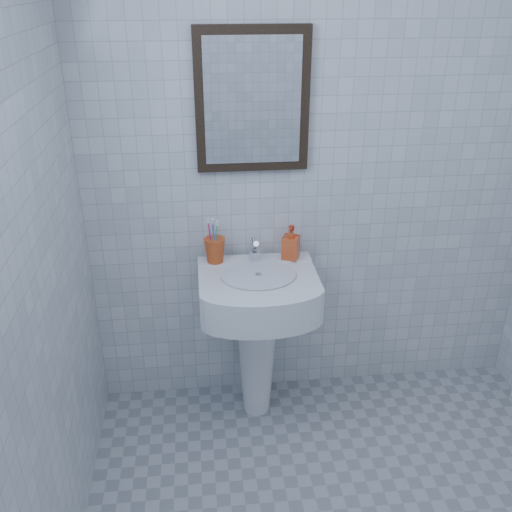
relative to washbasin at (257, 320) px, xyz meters
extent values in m
cube|color=silver|center=(0.31, 0.21, 0.69)|extent=(2.20, 0.02, 2.50)
cone|color=white|center=(0.00, 0.02, -0.22)|extent=(0.21, 0.21, 0.67)
cube|color=white|center=(0.00, -0.03, 0.18)|extent=(0.54, 0.39, 0.16)
cube|color=white|center=(0.00, 0.12, 0.25)|extent=(0.54, 0.10, 0.03)
cylinder|color=silver|center=(0.00, -0.05, 0.27)|extent=(0.34, 0.34, 0.01)
cylinder|color=silver|center=(0.00, 0.10, 0.29)|extent=(0.05, 0.05, 0.05)
cylinder|color=silver|center=(0.00, 0.09, 0.35)|extent=(0.03, 0.10, 0.08)
cylinder|color=silver|center=(0.00, 0.12, 0.33)|extent=(0.03, 0.05, 0.09)
imported|color=red|center=(0.17, 0.11, 0.35)|extent=(0.10, 0.10, 0.17)
cube|color=black|center=(0.00, 0.20, 0.99)|extent=(0.50, 0.04, 0.62)
cube|color=white|center=(0.00, 0.18, 0.99)|extent=(0.42, 0.00, 0.54)
camera|label=1|loc=(-0.26, -2.30, 1.47)|focal=40.00mm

